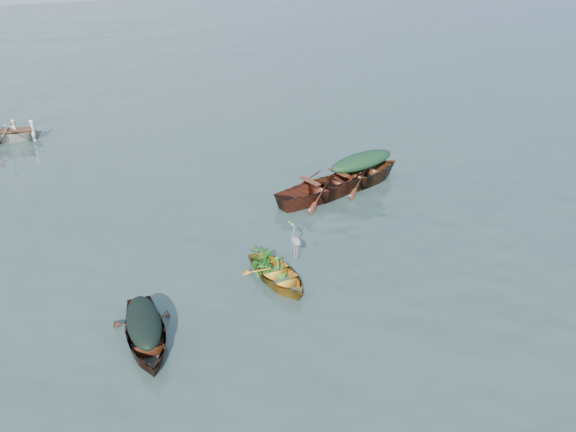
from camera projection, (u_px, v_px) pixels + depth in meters
name	position (u px, v px, depth m)	size (l,w,h in m)	color
ground	(289.00, 255.00, 15.08)	(140.00, 140.00, 0.00)	#354A45
yellow_dinghy	(278.00, 282.00, 13.90)	(1.23, 2.83, 0.74)	gold
dark_covered_boat	(147.00, 343.00, 11.79)	(1.26, 3.39, 0.83)	#43260F
green_tarp_boat	(360.00, 185.00, 19.32)	(1.55, 4.98, 1.20)	#543213
open_wooden_boat	(324.00, 198.00, 18.36)	(1.54, 4.96, 1.20)	maroon
rowed_boat	(8.00, 141.00, 23.40)	(1.19, 3.98, 0.93)	silver
dark_tarp_cover	(143.00, 320.00, 11.52)	(0.69, 1.87, 0.40)	black
green_tarp_cover	(362.00, 161.00, 18.93)	(0.85, 2.74, 0.52)	#183B1B
thwart_benches	(324.00, 180.00, 18.09)	(0.93, 2.48, 0.04)	#542513
heron	(296.00, 246.00, 13.82)	(0.28, 0.40, 0.92)	gray
dinghy_weeds	(267.00, 249.00, 14.03)	(0.70, 0.90, 0.60)	#20631A
rowers	(3.00, 122.00, 23.02)	(1.07, 2.78, 0.76)	white
oars	(5.00, 130.00, 23.18)	(2.60, 0.60, 0.06)	olive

